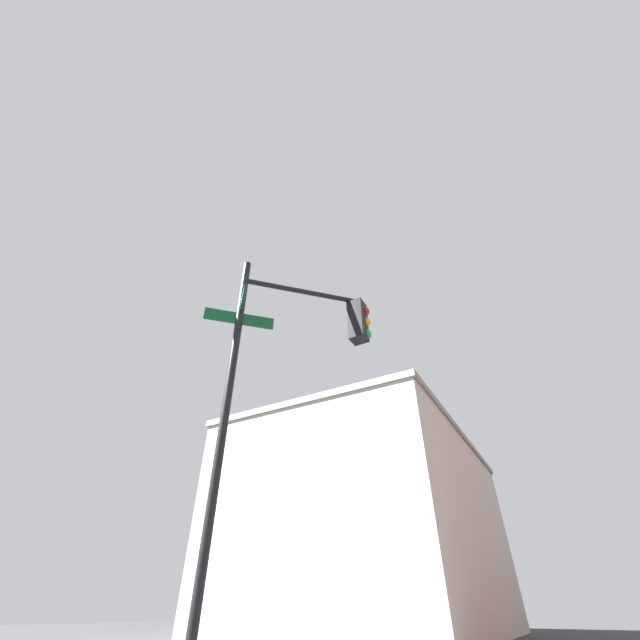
% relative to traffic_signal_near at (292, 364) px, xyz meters
% --- Properties ---
extents(traffic_signal_near, '(2.00, 2.08, 6.45)m').
position_rel_traffic_signal_near_xyz_m(traffic_signal_near, '(0.00, 0.00, 0.00)').
color(traffic_signal_near, black).
rests_on(traffic_signal_near, ground_plane).
extents(building_stucco, '(14.80, 22.13, 11.88)m').
position_rel_traffic_signal_near_xyz_m(building_stucco, '(-9.23, 25.28, 1.40)').
color(building_stucco, '#BCB7AD').
rests_on(building_stucco, ground_plane).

